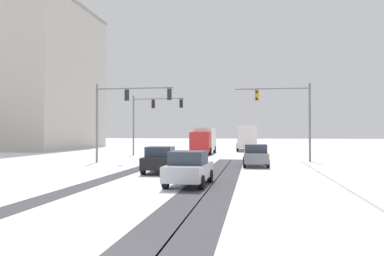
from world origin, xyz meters
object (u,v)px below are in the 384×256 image
object	(u,v)px
traffic_signal_near_right	(288,109)
car_grey_lead	(256,155)
traffic_signal_near_left	(123,106)
traffic_signal_far_left	(151,113)
box_truck_delivery	(204,140)
car_black_second	(161,160)
bus_oncoming	(246,136)
car_silver_third	(189,168)

from	to	relation	value
traffic_signal_near_right	car_grey_lead	size ratio (longest dim) A/B	1.57
traffic_signal_near_left	traffic_signal_near_right	xyz separation A→B (m)	(13.41, 1.98, -0.23)
traffic_signal_far_left	box_truck_delivery	world-z (taller)	traffic_signal_far_left
traffic_signal_far_left	car_black_second	xyz separation A→B (m)	(5.20, -17.00, -3.81)
bus_oncoming	box_truck_delivery	size ratio (longest dim) A/B	1.50
traffic_signal_near_left	box_truck_delivery	distance (m)	15.17
car_grey_lead	box_truck_delivery	bearing A→B (deg)	110.24
bus_oncoming	box_truck_delivery	xyz separation A→B (m)	(-4.70, -10.02, -0.36)
traffic_signal_near_right	car_black_second	bearing A→B (deg)	-133.30
car_silver_third	bus_oncoming	size ratio (longest dim) A/B	0.38
car_grey_lead	bus_oncoming	bearing A→B (deg)	92.49
traffic_signal_near_left	car_silver_third	size ratio (longest dim) A/B	1.59
traffic_signal_near_right	car_black_second	world-z (taller)	traffic_signal_near_right
traffic_signal_near_right	bus_oncoming	bearing A→B (deg)	99.81
car_black_second	box_truck_delivery	size ratio (longest dim) A/B	0.56
traffic_signal_near_right	box_truck_delivery	xyz separation A→B (m)	(-8.52, 12.06, -2.80)
car_grey_lead	box_truck_delivery	distance (m)	16.86
traffic_signal_near_left	bus_oncoming	distance (m)	26.04
traffic_signal_far_left	traffic_signal_near_right	size ratio (longest dim) A/B	1.00
bus_oncoming	car_grey_lead	bearing A→B (deg)	-87.51
traffic_signal_near_left	bus_oncoming	xyz separation A→B (m)	(9.59, 24.06, -2.68)
traffic_signal_near_right	box_truck_delivery	distance (m)	15.03
traffic_signal_near_right	car_grey_lead	distance (m)	5.86
car_grey_lead	car_black_second	distance (m)	7.91
traffic_signal_far_left	traffic_signal_near_right	xyz separation A→B (m)	(13.75, -7.93, -0.19)
traffic_signal_far_left	bus_oncoming	size ratio (longest dim) A/B	0.59
car_black_second	traffic_signal_near_right	bearing A→B (deg)	46.70
traffic_signal_near_left	traffic_signal_near_right	distance (m)	13.56
car_black_second	box_truck_delivery	xyz separation A→B (m)	(0.03, 21.12, 0.82)
traffic_signal_far_left	car_black_second	size ratio (longest dim) A/B	1.56
traffic_signal_near_right	bus_oncoming	distance (m)	22.54
car_silver_third	car_black_second	bearing A→B (deg)	116.32
traffic_signal_near_left	car_black_second	xyz separation A→B (m)	(4.87, -7.09, -3.85)
traffic_signal_near_right	car_grey_lead	xyz separation A→B (m)	(-2.69, -3.74, -3.62)
traffic_signal_near_right	traffic_signal_near_left	bearing A→B (deg)	-171.62
bus_oncoming	traffic_signal_far_left	bearing A→B (deg)	-125.06
box_truck_delivery	car_grey_lead	bearing A→B (deg)	-69.76
traffic_signal_far_left	car_silver_third	size ratio (longest dim) A/B	1.56
car_silver_third	bus_oncoming	distance (m)	36.66
car_grey_lead	traffic_signal_near_left	bearing A→B (deg)	170.64
car_grey_lead	box_truck_delivery	xyz separation A→B (m)	(-5.83, 15.80, 0.82)
traffic_signal_far_left	bus_oncoming	distance (m)	17.49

